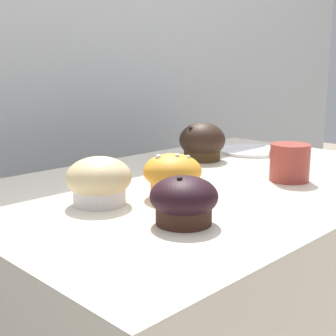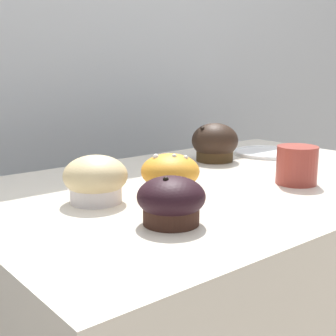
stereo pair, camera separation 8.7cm
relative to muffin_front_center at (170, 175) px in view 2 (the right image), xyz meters
name	(u,v)px [view 2 (the right image)]	position (x,y,z in m)	size (l,w,h in m)	color
wall_back	(77,148)	(0.16, 0.63, -0.05)	(3.20, 0.10, 1.80)	#B2B7BC
muffin_front_center	(170,175)	(0.00, 0.00, 0.00)	(0.10, 0.10, 0.08)	#CA7F33
muffin_back_left	(96,180)	(-0.12, 0.06, 0.00)	(0.11, 0.11, 0.08)	silver
muffin_back_right	(171,201)	(-0.09, -0.11, -0.01)	(0.10, 0.10, 0.07)	#361E15
muffin_front_left	(215,143)	(0.30, 0.18, 0.00)	(0.11, 0.11, 0.09)	#3D2B16
coffee_cup	(296,164)	(0.26, -0.08, 0.00)	(0.08, 0.11, 0.08)	#99382D
serving_plate	(267,152)	(0.47, 0.16, -0.04)	(0.18, 0.18, 0.01)	white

